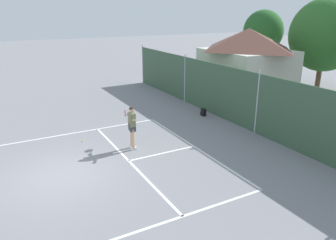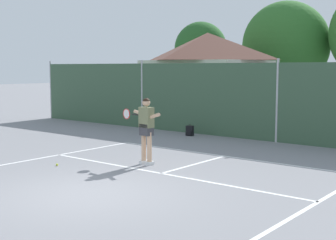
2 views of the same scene
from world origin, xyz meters
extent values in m
plane|color=gray|center=(0.00, 0.00, 0.00)|extent=(120.00, 120.00, 0.00)
cube|color=white|center=(0.00, 5.50, 0.00)|extent=(8.20, 0.10, 0.01)
cube|color=white|center=(-4.10, 0.00, 0.00)|extent=(0.10, 11.00, 0.01)
cube|color=white|center=(0.00, 2.48, 0.00)|extent=(8.20, 0.10, 0.01)
cube|color=white|center=(0.00, 3.96, 0.00)|extent=(0.10, 2.97, 0.01)
cube|color=#38563D|center=(0.00, 9.00, 1.43)|extent=(26.00, 0.05, 2.86)
cylinder|color=#B2B2B7|center=(-13.00, 9.00, 1.51)|extent=(0.09, 0.09, 3.01)
cylinder|color=#B2B2B7|center=(-6.50, 9.00, 1.51)|extent=(0.09, 0.09, 3.01)
cylinder|color=#B2B2B7|center=(0.00, 9.00, 1.51)|extent=(0.09, 0.09, 3.01)
cube|color=beige|center=(-6.34, 13.91, 1.52)|extent=(5.39, 4.86, 3.05)
pyramid|color=brown|center=(-6.34, 13.91, 3.76)|extent=(5.82, 5.25, 1.42)
cylinder|color=brown|center=(-10.54, 19.28, 1.19)|extent=(0.36, 0.36, 2.38)
ellipsoid|color=#235623|center=(-10.54, 19.28, 3.89)|extent=(3.57, 3.22, 3.57)
cylinder|color=brown|center=(-4.53, 19.28, 0.89)|extent=(0.36, 0.36, 1.78)
ellipsoid|color=#2D6628|center=(-4.53, 19.28, 3.95)|extent=(5.10, 4.59, 5.10)
cube|color=silver|center=(-0.92, 3.07, 0.05)|extent=(0.15, 0.27, 0.10)
cube|color=silver|center=(-1.16, 3.10, 0.05)|extent=(0.15, 0.27, 0.10)
cylinder|color=tan|center=(-0.92, 3.07, 0.51)|extent=(0.13, 0.13, 0.82)
cylinder|color=tan|center=(-1.16, 3.10, 0.51)|extent=(0.13, 0.13, 0.82)
cube|color=#38383D|center=(-1.04, 3.09, 0.98)|extent=(0.39, 0.28, 0.32)
cube|color=#6B704C|center=(-1.04, 3.09, 1.32)|extent=(0.43, 0.29, 0.56)
sphere|color=tan|center=(-1.04, 3.09, 1.73)|extent=(0.22, 0.22, 0.22)
sphere|color=black|center=(-1.04, 3.09, 1.75)|extent=(0.21, 0.21, 0.21)
cylinder|color=tan|center=(-1.24, 3.09, 1.42)|extent=(0.56, 0.16, 0.17)
cylinder|color=tan|center=(-0.76, 3.05, 1.37)|extent=(0.51, 0.16, 0.22)
cylinder|color=black|center=(-1.44, 3.09, 1.37)|extent=(0.30, 0.07, 0.04)
torus|color=red|center=(-1.80, 3.09, 1.37)|extent=(0.30, 0.06, 0.30)
cylinder|color=silver|center=(-1.80, 3.09, 1.37)|extent=(0.26, 0.04, 0.26)
sphere|color=#CCE033|center=(-2.83, 1.40, 0.03)|extent=(0.07, 0.07, 0.07)
cube|color=black|center=(-3.37, 8.32, 0.20)|extent=(0.30, 0.22, 0.40)
cube|color=black|center=(-3.36, 8.20, 0.12)|extent=(0.23, 0.09, 0.18)
torus|color=black|center=(-3.37, 8.32, 0.42)|extent=(0.09, 0.03, 0.09)
camera|label=1|loc=(10.81, -1.65, 5.59)|focal=34.57mm
camera|label=2|loc=(7.53, -6.62, 2.69)|focal=50.52mm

